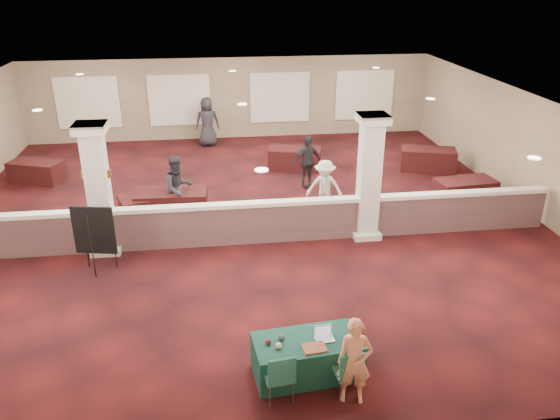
{
  "coord_description": "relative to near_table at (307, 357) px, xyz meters",
  "views": [
    {
      "loc": [
        -0.82,
        -13.79,
        6.34
      ],
      "look_at": [
        0.71,
        -2.0,
        1.07
      ],
      "focal_mm": 35.0,
      "sensor_mm": 36.0,
      "label": 1
    }
  ],
  "objects": [
    {
      "name": "ground",
      "position": [
        -0.59,
        6.5,
        -0.34
      ],
      "size": [
        16.0,
        16.0,
        0.0
      ],
      "primitive_type": "plane",
      "color": "#421011",
      "rests_on": "ground"
    },
    {
      "name": "scissors",
      "position": [
        0.64,
        -0.2,
        0.35
      ],
      "size": [
        0.12,
        0.04,
        0.01
      ],
      "primitive_type": "cube",
      "rotation": [
        0.0,
        0.0,
        0.1
      ],
      "color": "red",
      "rests_on": "near_table"
    },
    {
      "name": "far_table_back_center",
      "position": [
        1.41,
        10.43,
        0.01
      ],
      "size": [
        1.91,
        1.29,
        0.71
      ],
      "primitive_type": "cube",
      "rotation": [
        0.0,
        0.0,
        -0.26
      ],
      "color": "black",
      "rests_on": "ground"
    },
    {
      "name": "yarn_grey",
      "position": [
        -0.43,
        0.07,
        0.39
      ],
      "size": [
        0.1,
        0.1,
        0.1
      ],
      "primitive_type": "sphere",
      "color": "#434348",
      "rests_on": "near_table"
    },
    {
      "name": "laptop_base",
      "position": [
        0.29,
        -0.02,
        0.35
      ],
      "size": [
        0.33,
        0.25,
        0.02
      ],
      "primitive_type": "cube",
      "rotation": [
        0.0,
        0.0,
        0.1
      ],
      "color": "silver",
      "rests_on": "near_table"
    },
    {
      "name": "conf_chair_side",
      "position": [
        -0.54,
        -0.59,
        0.2
      ],
      "size": [
        0.52,
        0.52,
        0.92
      ],
      "rotation": [
        0.0,
        0.0,
        0.13
      ],
      "color": "#1C544F",
      "rests_on": "ground"
    },
    {
      "name": "yarn_red",
      "position": [
        -0.66,
        -0.02,
        0.39
      ],
      "size": [
        0.09,
        0.09,
        0.09
      ],
      "primitive_type": "sphere",
      "color": "maroon",
      "rests_on": "near_table"
    },
    {
      "name": "yarn_cream",
      "position": [
        -0.51,
        -0.15,
        0.4
      ],
      "size": [
        0.1,
        0.1,
        0.1
      ],
      "primitive_type": "sphere",
      "color": "#F1DCC7",
      "rests_on": "near_table"
    },
    {
      "name": "ceiling",
      "position": [
        -0.59,
        6.5,
        2.86
      ],
      "size": [
        16.0,
        16.0,
        0.02
      ],
      "primitive_type": "cube",
      "color": "white",
      "rests_on": "wall_back"
    },
    {
      "name": "attendee_b",
      "position": [
        1.63,
        6.5,
        0.45
      ],
      "size": [
        1.11,
        0.76,
        1.58
      ],
      "primitive_type": "imported",
      "rotation": [
        0.0,
        0.0,
        -0.32
      ],
      "color": "silver",
      "rests_on": "ground"
    },
    {
      "name": "attendee_d",
      "position": [
        -1.54,
        13.5,
        0.6
      ],
      "size": [
        0.95,
        0.53,
        1.89
      ],
      "primitive_type": "imported",
      "rotation": [
        0.0,
        0.0,
        3.17
      ],
      "color": "black",
      "rests_on": "ground"
    },
    {
      "name": "woman",
      "position": [
        0.62,
        -0.7,
        0.41
      ],
      "size": [
        0.6,
        0.46,
        1.5
      ],
      "primitive_type": "imported",
      "rotation": [
        0.0,
        0.0,
        -0.2
      ],
      "color": "#DD7960",
      "rests_on": "ground"
    },
    {
      "name": "wall_right",
      "position": [
        7.41,
        6.5,
        1.26
      ],
      "size": [
        0.04,
        16.0,
        3.2
      ],
      "primitive_type": "cube",
      "color": "#82735A",
      "rests_on": "ground"
    },
    {
      "name": "laptop_screen",
      "position": [
        0.27,
        0.09,
        0.46
      ],
      "size": [
        0.31,
        0.04,
        0.21
      ],
      "primitive_type": "cube",
      "rotation": [
        0.0,
        0.0,
        0.1
      ],
      "color": "silver",
      "rests_on": "near_table"
    },
    {
      "name": "knitting",
      "position": [
        0.07,
        -0.23,
        0.36
      ],
      "size": [
        0.4,
        0.32,
        0.03
      ],
      "primitive_type": "cube",
      "rotation": [
        0.0,
        0.0,
        0.1
      ],
      "color": "#D45621",
      "rests_on": "near_table"
    },
    {
      "name": "attendee_a",
      "position": [
        -2.37,
        6.7,
        0.56
      ],
      "size": [
        0.99,
        0.85,
        1.81
      ],
      "primitive_type": "imported",
      "rotation": [
        0.0,
        0.0,
        0.52
      ],
      "color": "black",
      "rests_on": "ground"
    },
    {
      "name": "screen_glow",
      "position": [
        0.28,
        0.08,
        0.45
      ],
      "size": [
        0.28,
        0.03,
        0.18
      ],
      "primitive_type": "cube",
      "rotation": [
        0.0,
        0.0,
        0.1
      ],
      "color": "silver",
      "rests_on": "near_table"
    },
    {
      "name": "attendee_c",
      "position": [
        1.52,
        8.65,
        0.49
      ],
      "size": [
        1.08,
        0.81,
        1.67
      ],
      "primitive_type": "imported",
      "rotation": [
        0.0,
        0.0,
        0.4
      ],
      "color": "black",
      "rests_on": "ground"
    },
    {
      "name": "far_table_front_left",
      "position": [
        -3.09,
        6.8,
        0.01
      ],
      "size": [
        1.95,
        1.42,
        0.71
      ],
      "primitive_type": "cube",
      "rotation": [
        0.0,
        0.0,
        0.34
      ],
      "color": "black",
      "rests_on": "ground"
    },
    {
      "name": "easel_board",
      "position": [
        -4.1,
        4.0,
        0.68
      ],
      "size": [
        0.94,
        0.53,
        1.61
      ],
      "rotation": [
        0.0,
        0.0,
        -0.2
      ],
      "color": "black",
      "rests_on": "ground"
    },
    {
      "name": "column_left",
      "position": [
        -4.09,
        5.0,
        1.29
      ],
      "size": [
        0.72,
        0.72,
        3.2
      ],
      "color": "silver",
      "rests_on": "ground"
    },
    {
      "name": "sconce_left",
      "position": [
        -4.37,
        5.0,
        1.66
      ],
      "size": [
        0.12,
        0.12,
        0.18
      ],
      "color": "brown",
      "rests_on": "column_left"
    },
    {
      "name": "wall_back",
      "position": [
        -0.59,
        14.5,
        1.26
      ],
      "size": [
        16.0,
        0.04,
        3.2
      ],
      "primitive_type": "cube",
      "color": "#82735A",
      "rests_on": "ground"
    },
    {
      "name": "near_table",
      "position": [
        0.0,
        0.0,
        0.0
      ],
      "size": [
        1.87,
        1.07,
        0.69
      ],
      "primitive_type": "cube",
      "rotation": [
        0.0,
        0.0,
        0.1
      ],
      "color": "#0F382B",
      "rests_on": "ground"
    },
    {
      "name": "partition_wall",
      "position": [
        -0.59,
        5.0,
        0.22
      ],
      "size": [
        15.6,
        0.28,
        1.1
      ],
      "color": "#523839",
      "rests_on": "ground"
    },
    {
      "name": "column_right",
      "position": [
        2.41,
        5.0,
        1.29
      ],
      "size": [
        0.72,
        0.72,
        3.2
      ],
      "color": "silver",
      "rests_on": "ground"
    },
    {
      "name": "far_table_back_left",
      "position": [
        -7.09,
        10.25,
        -0.01
      ],
      "size": [
        1.84,
        1.35,
        0.67
      ],
      "primitive_type": "cube",
      "rotation": [
        0.0,
        0.0,
        -0.35
      ],
      "color": "black",
      "rests_on": "ground"
    },
    {
      "name": "far_table_front_right",
      "position": [
        5.91,
        6.8,
        0.01
      ],
      "size": [
        1.8,
        1.03,
        0.7
      ],
      "primitive_type": "cube",
      "rotation": [
        0.0,
        0.0,
        0.1
      ],
      "color": "black",
      "rests_on": "ground"
    },
    {
      "name": "wall_front",
      "position": [
        -0.59,
        -1.5,
        1.26
      ],
      "size": [
        16.0,
        0.04,
        3.2
      ],
      "primitive_type": "cube",
      "color": "#82735A",
      "rests_on": "ground"
    },
    {
      "name": "far_table_front_center",
      "position": [
        -2.59,
        6.8,
        0.05
      ],
      "size": [
        1.98,
        1.05,
        0.79
      ],
      "primitive_type": "cube",
      "rotation": [
        0.0,
        0.0,
        -0.04
      ],
      "color": "black",
      "rests_on": "ground"
    },
    {
      "name": "conf_chair_main",
      "position": [
        0.58,
        -0.58,
        0.18
      ],
      "size": [
        0.49,
        0.5,
        0.88
      ],
      "rotation": [
        0.0,
        0.0,
        0.13
      ],
      "color": "#1C544F",
      "rests_on": "ground"
    },
    {
      "name": "far_table_back_right",
      "position": [
        5.91,
        9.7,
        0.03
      ],
      "size": [
        2.0,
        1.39,
        0.74
      ],
      "primitive_type": "cube",
      "rotation": [
        0.0,
        0.0,
        -0.29
      ],
      "color": "black",
      "rests_on": "ground"
    },
    {
      "name": "sconce_right",
      "position": [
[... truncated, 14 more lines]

